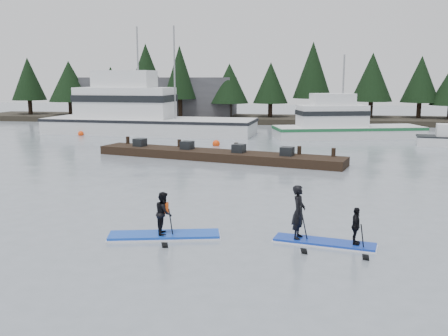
# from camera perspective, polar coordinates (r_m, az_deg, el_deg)

# --- Properties ---
(ground) EXTENTS (160.00, 160.00, 0.00)m
(ground) POSITION_cam_1_polar(r_m,az_deg,el_deg) (16.04, -3.45, -7.65)
(ground) COLOR slate
(ground) RESTS_ON ground
(far_shore) EXTENTS (70.00, 8.00, 0.60)m
(far_shore) POSITION_cam_1_polar(r_m,az_deg,el_deg) (57.18, 5.79, 5.56)
(far_shore) COLOR #2D281E
(far_shore) RESTS_ON ground
(treeline) EXTENTS (60.00, 4.00, 8.00)m
(treeline) POSITION_cam_1_polar(r_m,az_deg,el_deg) (57.20, 5.79, 5.26)
(treeline) COLOR black
(treeline) RESTS_ON ground
(waterfront_building) EXTENTS (18.00, 6.00, 5.00)m
(waterfront_building) POSITION_cam_1_polar(r_m,az_deg,el_deg) (61.45, -7.32, 7.90)
(waterfront_building) COLOR #4C4C51
(waterfront_building) RESTS_ON ground
(fishing_boat_large) EXTENTS (19.10, 6.36, 10.49)m
(fishing_boat_large) POSITION_cam_1_polar(r_m,az_deg,el_deg) (45.65, -9.20, 4.94)
(fishing_boat_large) COLOR silver
(fishing_boat_large) RESTS_ON ground
(fishing_boat_medium) EXTENTS (12.75, 6.71, 7.60)m
(fishing_boat_medium) POSITION_cam_1_polar(r_m,az_deg,el_deg) (42.99, 13.57, 4.08)
(fishing_boat_medium) COLOR silver
(fishing_boat_medium) RESTS_ON ground
(floating_dock) EXTENTS (15.80, 6.03, 0.53)m
(floating_dock) POSITION_cam_1_polar(r_m,az_deg,el_deg) (30.55, -0.91, 1.47)
(floating_dock) COLOR black
(floating_dock) RESTS_ON ground
(buoy_b) EXTENTS (0.55, 0.55, 0.55)m
(buoy_b) POSITION_cam_1_polar(r_m,az_deg,el_deg) (36.81, -0.90, 2.56)
(buoy_b) COLOR #EC3E0B
(buoy_b) RESTS_ON ground
(buoy_a) EXTENTS (0.48, 0.48, 0.48)m
(buoy_a) POSITION_cam_1_polar(r_m,az_deg,el_deg) (45.33, -16.04, 3.61)
(buoy_a) COLOR #EC3E0B
(buoy_a) RESTS_ON ground
(paddleboard_solo) EXTENTS (3.55, 1.59, 1.88)m
(paddleboard_solo) POSITION_cam_1_polar(r_m,az_deg,el_deg) (15.77, -6.87, -6.25)
(paddleboard_solo) COLOR #1442BD
(paddleboard_solo) RESTS_ON ground
(paddleboard_duo) EXTENTS (3.09, 1.48, 2.28)m
(paddleboard_duo) POSITION_cam_1_polar(r_m,az_deg,el_deg) (15.30, 10.84, -6.29)
(paddleboard_duo) COLOR #1132A7
(paddleboard_duo) RESTS_ON ground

